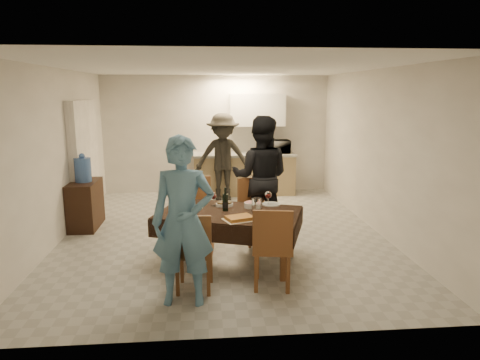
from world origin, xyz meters
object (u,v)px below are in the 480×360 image
object	(u,v)px
person_kitchen	(223,157)
water_jug	(83,170)
dining_table	(229,214)
water_pitcher	(256,205)
person_far	(261,177)
wine_bottle	(225,199)
console	(85,204)
person_near	(183,222)
savoury_tart	(239,218)
microwave	(278,147)

from	to	relation	value
person_kitchen	water_jug	bearing A→B (deg)	-144.53
dining_table	water_pitcher	bearing A→B (deg)	10.45
person_far	wine_bottle	bearing A→B (deg)	72.80
water_jug	water_pitcher	world-z (taller)	water_jug
person_far	person_kitchen	size ratio (longest dim) A/B	1.04
console	water_jug	distance (m)	0.59
wine_bottle	person_near	distance (m)	1.21
water_pitcher	person_kitchen	bearing A→B (deg)	94.38
water_jug	person_near	bearing A→B (deg)	-57.74
person_near	person_kitchen	world-z (taller)	person_near
person_far	person_kitchen	xyz separation A→B (m)	(-0.47, 2.39, -0.04)
dining_table	console	size ratio (longest dim) A/B	2.41
dining_table	wine_bottle	distance (m)	0.20
person_near	person_kitchen	size ratio (longest dim) A/B	1.00
wine_bottle	person_far	xyz separation A→B (m)	(0.60, 1.00, 0.08)
wine_bottle	water_pitcher	size ratio (longest dim) A/B	1.65
dining_table	savoury_tart	xyz separation A→B (m)	(0.10, -0.38, 0.06)
person_kitchen	wine_bottle	bearing A→B (deg)	-92.24
water_jug	microwave	bearing A→B (deg)	30.70
person_near	person_kitchen	xyz separation A→B (m)	(0.63, 4.49, -0.00)
savoury_tart	person_far	world-z (taller)	person_far
savoury_tart	person_near	xyz separation A→B (m)	(-0.65, -0.67, 0.18)
console	water_pitcher	world-z (taller)	water_pitcher
person_far	water_pitcher	bearing A→B (deg)	93.46
microwave	person_near	size ratio (longest dim) A/B	0.29
console	savoury_tart	world-z (taller)	console
dining_table	wine_bottle	size ratio (longest dim) A/B	6.52
dining_table	savoury_tart	world-z (taller)	savoury_tart
water_jug	water_pitcher	size ratio (longest dim) A/B	2.10
wine_bottle	person_near	bearing A→B (deg)	-114.44
savoury_tart	microwave	size ratio (longest dim) A/B	0.71
water_jug	person_far	xyz separation A→B (m)	(2.86, -0.69, -0.04)
water_jug	water_pitcher	distance (m)	3.21
console	savoury_tart	xyz separation A→B (m)	(2.41, -2.12, 0.34)
dining_table	microwave	size ratio (longest dim) A/B	3.94
dining_table	water_pitcher	distance (m)	0.38
water_jug	wine_bottle	size ratio (longest dim) A/B	1.27
dining_table	savoury_tart	distance (m)	0.40
savoury_tart	microwave	world-z (taller)	microwave
dining_table	person_far	world-z (taller)	person_far
microwave	water_jug	bearing A→B (deg)	30.70
console	person_kitchen	xyz separation A→B (m)	(2.39, 1.70, 0.51)
wine_bottle	savoury_tart	xyz separation A→B (m)	(0.15, -0.43, -0.13)
console	microwave	size ratio (longest dim) A/B	1.63
dining_table	water_jug	size ratio (longest dim) A/B	5.13
water_pitcher	person_far	size ratio (longest dim) A/B	0.10
savoury_tart	person_kitchen	world-z (taller)	person_kitchen
water_pitcher	person_far	bearing A→B (deg)	79.70
wine_bottle	person_kitchen	bearing A→B (deg)	87.76
savoury_tart	person_kitchen	size ratio (longest dim) A/B	0.20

